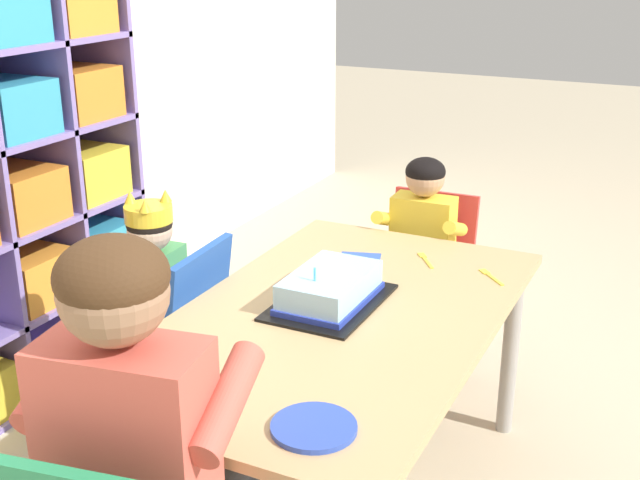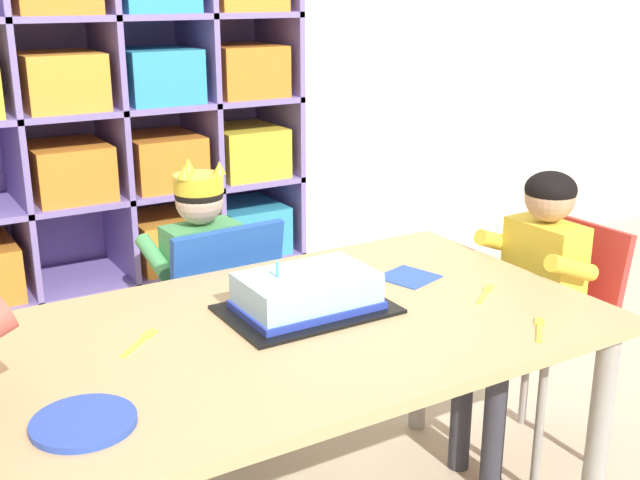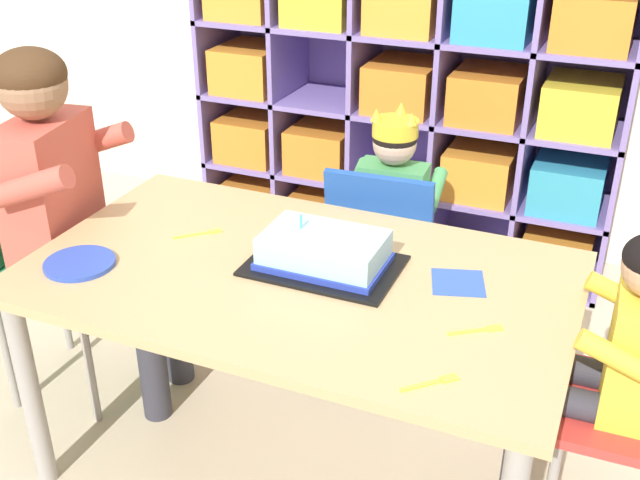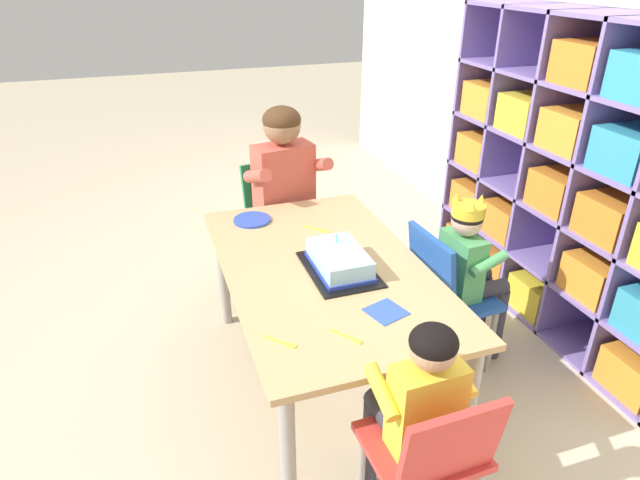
# 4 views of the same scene
# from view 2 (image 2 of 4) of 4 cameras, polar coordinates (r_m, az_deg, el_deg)

# --- Properties ---
(storage_cubby_shelf) EXTENTS (1.66, 0.38, 1.52)m
(storage_cubby_shelf) POSITION_cam_2_polar(r_m,az_deg,el_deg) (2.84, -17.18, 5.14)
(storage_cubby_shelf) COLOR #7F6BB2
(storage_cubby_shelf) RESTS_ON ground
(activity_table) EXTENTS (1.33, 0.78, 0.61)m
(activity_table) POSITION_cam_2_polar(r_m,az_deg,el_deg) (1.75, -1.59, -8.09)
(activity_table) COLOR tan
(activity_table) RESTS_ON ground
(classroom_chair_blue) EXTENTS (0.37, 0.35, 0.70)m
(classroom_chair_blue) POSITION_cam_2_polar(r_m,az_deg,el_deg) (2.27, -7.54, -5.49)
(classroom_chair_blue) COLOR #1E4CA8
(classroom_chair_blue) RESTS_ON ground
(child_with_crown) EXTENTS (0.30, 0.31, 0.85)m
(child_with_crown) POSITION_cam_2_polar(r_m,az_deg,el_deg) (2.33, -8.93, -1.88)
(child_with_crown) COLOR #4C9E5B
(child_with_crown) RESTS_ON ground
(classroom_chair_guest_side) EXTENTS (0.33, 0.34, 0.68)m
(classroom_chair_guest_side) POSITION_cam_2_polar(r_m,az_deg,el_deg) (2.31, 16.31, -5.32)
(classroom_chair_guest_side) COLOR red
(classroom_chair_guest_side) RESTS_ON ground
(guest_at_table_side) EXTENTS (0.31, 0.30, 0.84)m
(guest_at_table_side) POSITION_cam_2_polar(r_m,az_deg,el_deg) (2.20, 14.81, -3.06)
(guest_at_table_side) COLOR yellow
(guest_at_table_side) RESTS_ON ground
(birthday_cake_on_tray) EXTENTS (0.37, 0.25, 0.13)m
(birthday_cake_on_tray) POSITION_cam_2_polar(r_m,az_deg,el_deg) (1.77, -0.96, -3.98)
(birthday_cake_on_tray) COLOR black
(birthday_cake_on_tray) RESTS_ON activity_table
(paper_plate_stack) EXTENTS (0.17, 0.17, 0.01)m
(paper_plate_stack) POSITION_cam_2_polar(r_m,az_deg,el_deg) (1.40, -16.62, -12.44)
(paper_plate_stack) COLOR blue
(paper_plate_stack) RESTS_ON activity_table
(paper_napkin_square) EXTENTS (0.15, 0.15, 0.00)m
(paper_napkin_square) POSITION_cam_2_polar(r_m,az_deg,el_deg) (1.99, 6.39, -2.66)
(paper_napkin_square) COLOR #3356B7
(paper_napkin_square) RESTS_ON activity_table
(fork_at_table_front_edge) EXTENTS (0.10, 0.10, 0.00)m
(fork_at_table_front_edge) POSITION_cam_2_polar(r_m,az_deg,el_deg) (1.75, 15.48, -6.11)
(fork_at_table_front_edge) COLOR yellow
(fork_at_table_front_edge) RESTS_ON activity_table
(fork_by_napkin) EXTENTS (0.11, 0.08, 0.00)m
(fork_by_napkin) POSITION_cam_2_polar(r_m,az_deg,el_deg) (1.92, 11.81, -3.71)
(fork_by_napkin) COLOR yellow
(fork_by_napkin) RESTS_ON activity_table
(fork_beside_plate_stack) EXTENTS (0.11, 0.10, 0.00)m
(fork_beside_plate_stack) POSITION_cam_2_polar(r_m,az_deg,el_deg) (1.67, -12.74, -7.08)
(fork_beside_plate_stack) COLOR yellow
(fork_beside_plate_stack) RESTS_ON activity_table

